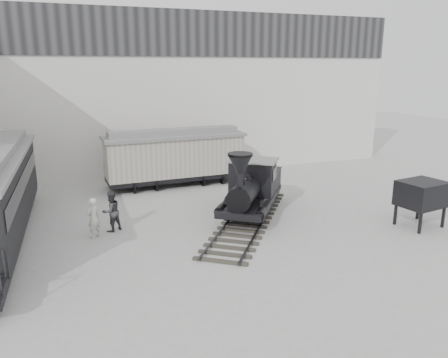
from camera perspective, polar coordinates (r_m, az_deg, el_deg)
name	(u,v)px	position (r m, az deg, el deg)	size (l,w,h in m)	color
ground	(246,248)	(18.44, 2.89, -8.99)	(90.00, 90.00, 0.00)	#9E9E9B
north_wall	(166,93)	(31.34, -7.63, 11.05)	(34.00, 2.51, 11.00)	silver
locomotive	(251,191)	(21.79, 3.54, -1.58)	(7.65, 9.61, 3.60)	#2D2721
boxcar	(175,156)	(27.73, -6.45, 3.02)	(8.93, 3.19, 3.60)	black
visitor_a	(94,218)	(20.00, -16.67, -4.90)	(0.67, 0.44, 1.83)	beige
visitor_b	(111,211)	(20.59, -14.52, -4.10)	(0.92, 0.72, 1.89)	#353539
coal_hopper	(421,197)	(22.39, 24.36, -2.17)	(2.25, 1.95, 2.19)	black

